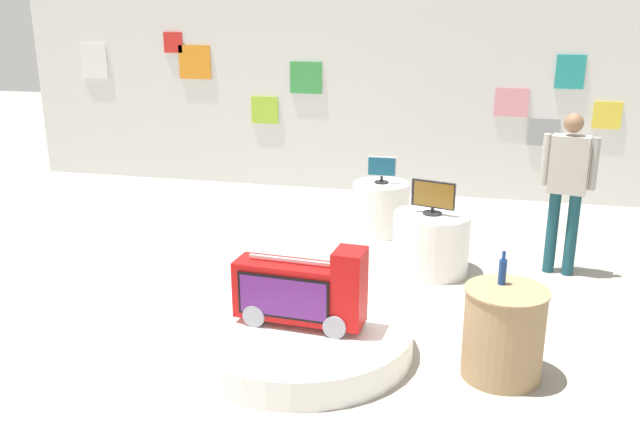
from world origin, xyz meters
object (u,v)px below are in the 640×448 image
tv_on_left_rear (382,169)px  tv_on_center_rear (433,197)px  display_pedestal_left_rear (381,208)px  main_display_pedestal (300,337)px  novelty_firetruck_tv (302,293)px  display_pedestal_center_rear (431,243)px  side_table_round (504,332)px  bottle_on_side_table (503,271)px  shopper_browsing_rear (567,182)px

tv_on_left_rear → tv_on_center_rear: tv_on_center_rear is taller
display_pedestal_left_rear → tv_on_left_rear: 0.51m
main_display_pedestal → tv_on_center_rear: size_ratio=4.03×
novelty_firetruck_tv → tv_on_center_rear: (0.88, 2.09, 0.31)m
tv_on_left_rear → novelty_firetruck_tv: bearing=-92.5°
display_pedestal_center_rear → side_table_round: 2.24m
main_display_pedestal → bottle_on_side_table: 1.75m
display_pedestal_center_rear → display_pedestal_left_rear: bearing=121.2°
display_pedestal_center_rear → bottle_on_side_table: bearing=-71.0°
display_pedestal_left_rear → display_pedestal_center_rear: 1.41m
novelty_firetruck_tv → display_pedestal_left_rear: (0.14, 3.30, -0.21)m
main_display_pedestal → display_pedestal_center_rear: (0.90, 2.09, 0.20)m
main_display_pedestal → display_pedestal_left_rear: bearing=87.1°
display_pedestal_center_rear → novelty_firetruck_tv: bearing=-112.7°
tv_on_left_rear → tv_on_center_rear: size_ratio=0.77×
bottle_on_side_table → side_table_round: bearing=-67.0°
tv_on_left_rear → bottle_on_side_table: (1.43, -3.22, 0.01)m
tv_on_left_rear → side_table_round: size_ratio=0.50×
main_display_pedestal → display_pedestal_center_rear: bearing=66.8°
novelty_firetruck_tv → display_pedestal_center_rear: size_ratio=1.34×
display_pedestal_center_rear → tv_on_left_rear: bearing=121.3°
novelty_firetruck_tv → tv_on_center_rear: bearing=67.3°
display_pedestal_center_rear → tv_on_center_rear: tv_on_center_rear is taller
main_display_pedestal → bottle_on_side_table: bearing=2.6°
main_display_pedestal → side_table_round: side_table_round is taller
main_display_pedestal → bottle_on_side_table: bottle_on_side_table is taller
novelty_firetruck_tv → side_table_round: novelty_firetruck_tv is taller
display_pedestal_center_rear → shopper_browsing_rear: (1.36, 0.28, 0.69)m
novelty_firetruck_tv → main_display_pedestal: bearing=158.0°
tv_on_center_rear → side_table_round: (0.74, -2.11, -0.47)m
display_pedestal_left_rear → display_pedestal_center_rear: size_ratio=0.87×
tv_on_center_rear → side_table_round: tv_on_center_rear is taller
tv_on_left_rear → shopper_browsing_rear: 2.29m
novelty_firetruck_tv → shopper_browsing_rear: (2.23, 2.37, 0.49)m
bottle_on_side_table → shopper_browsing_rear: 2.39m
novelty_firetruck_tv → shopper_browsing_rear: 3.29m
main_display_pedestal → tv_on_left_rear: tv_on_left_rear is taller
display_pedestal_left_rear → bottle_on_side_table: bearing=-66.2°
tv_on_left_rear → display_pedestal_center_rear: bearing=-58.7°
novelty_firetruck_tv → bottle_on_side_table: bearing=2.9°
bottle_on_side_table → tv_on_center_rear: bearing=109.0°
display_pedestal_center_rear → tv_on_center_rear: size_ratio=1.75×
main_display_pedestal → display_pedestal_center_rear: 2.28m
tv_on_center_rear → display_pedestal_left_rear: bearing=121.2°
display_pedestal_left_rear → display_pedestal_center_rear: same height
novelty_firetruck_tv → side_table_round: (1.61, -0.02, -0.16)m
side_table_round → bottle_on_side_table: 0.48m
novelty_firetruck_tv → tv_on_left_rear: size_ratio=3.03×
main_display_pedestal → side_table_round: 1.65m
display_pedestal_center_rear → side_table_round: size_ratio=1.12×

